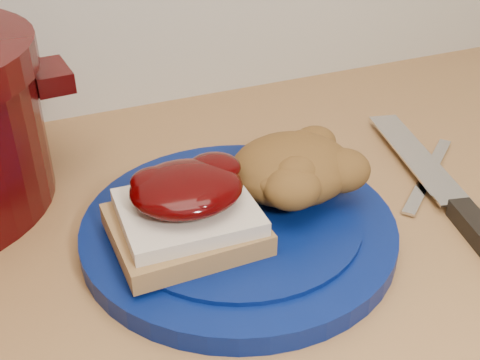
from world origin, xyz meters
name	(u,v)px	position (x,y,z in m)	size (l,w,h in m)	color
plate	(239,229)	(0.01, 1.48, 0.91)	(0.29, 0.29, 0.02)	#051451
sandwich	(186,210)	(-0.05, 1.47, 0.95)	(0.13, 0.11, 0.06)	olive
stuffing_mound	(292,168)	(0.07, 1.49, 0.95)	(0.12, 0.10, 0.06)	brown
chef_knife	(466,215)	(0.22, 1.41, 0.91)	(0.10, 0.32, 0.02)	black
butter_knife	(429,174)	(0.24, 1.49, 0.90)	(0.17, 0.01, 0.00)	silver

